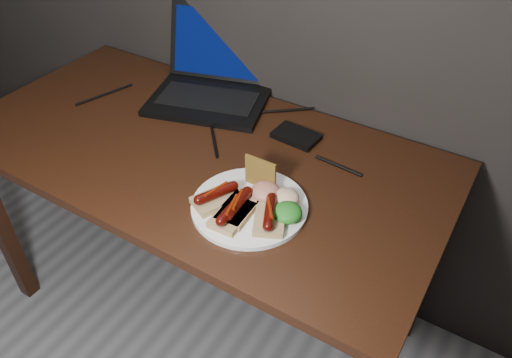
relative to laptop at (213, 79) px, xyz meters
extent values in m
cube|color=#35170D|center=(0.13, -0.27, -0.07)|extent=(1.40, 0.70, 0.03)
cube|color=#35170D|center=(-0.52, -0.57, -0.44)|extent=(0.05, 0.05, 0.72)
cube|color=#35170D|center=(-0.52, 0.03, -0.44)|extent=(0.05, 0.05, 0.72)
cube|color=#35170D|center=(0.78, 0.03, -0.44)|extent=(0.05, 0.05, 0.72)
cube|color=black|center=(0.02, -0.06, -0.04)|extent=(0.42, 0.35, 0.02)
cube|color=black|center=(0.02, -0.06, -0.03)|extent=(0.33, 0.22, 0.00)
cube|color=black|center=(-0.03, 0.10, 0.08)|extent=(0.37, 0.19, 0.23)
cube|color=#080E51|center=(-0.03, 0.10, 0.08)|extent=(0.33, 0.16, 0.20)
cube|color=black|center=(0.35, -0.08, -0.05)|extent=(0.13, 0.09, 0.02)
cylinder|color=black|center=(0.15, -0.21, -0.05)|extent=(0.12, 0.14, 0.01)
cylinder|color=black|center=(0.23, 0.01, -0.05)|extent=(0.18, 0.14, 0.01)
cylinder|color=black|center=(0.51, -0.14, -0.05)|extent=(0.14, 0.02, 0.01)
cylinder|color=black|center=(-0.30, -0.19, -0.05)|extent=(0.07, 0.19, 0.01)
cylinder|color=white|center=(0.39, -0.40, -0.05)|extent=(0.30, 0.30, 0.01)
cube|color=tan|center=(0.32, -0.43, -0.03)|extent=(0.11, 0.13, 0.02)
cylinder|color=#4C0B05|center=(0.32, -0.43, -0.01)|extent=(0.06, 0.10, 0.02)
sphere|color=#4C0B05|center=(0.30, -0.48, -0.01)|extent=(0.03, 0.02, 0.02)
sphere|color=#4C0B05|center=(0.34, -0.39, -0.01)|extent=(0.03, 0.02, 0.02)
cylinder|color=#651704|center=(0.32, -0.43, 0.00)|extent=(0.02, 0.07, 0.01)
cube|color=tan|center=(0.38, -0.44, -0.03)|extent=(0.08, 0.12, 0.02)
cylinder|color=#4C0B05|center=(0.38, -0.44, -0.01)|extent=(0.03, 0.10, 0.02)
sphere|color=#4C0B05|center=(0.38, -0.49, -0.01)|extent=(0.03, 0.02, 0.02)
sphere|color=#4C0B05|center=(0.38, -0.39, -0.01)|extent=(0.03, 0.02, 0.02)
cylinder|color=#651704|center=(0.38, -0.44, 0.00)|extent=(0.03, 0.07, 0.01)
cube|color=tan|center=(0.46, -0.42, -0.03)|extent=(0.11, 0.13, 0.02)
cylinder|color=#4C0B05|center=(0.46, -0.42, -0.01)|extent=(0.06, 0.10, 0.02)
sphere|color=#4C0B05|center=(0.48, -0.47, -0.01)|extent=(0.03, 0.02, 0.02)
sphere|color=#4C0B05|center=(0.44, -0.38, -0.01)|extent=(0.03, 0.02, 0.02)
cylinder|color=#651704|center=(0.46, -0.42, 0.00)|extent=(0.05, 0.06, 0.01)
cube|color=tan|center=(0.38, -0.46, -0.03)|extent=(0.07, 0.12, 0.02)
cylinder|color=#4C0B05|center=(0.38, -0.46, -0.01)|extent=(0.03, 0.10, 0.02)
sphere|color=#4C0B05|center=(0.38, -0.51, -0.01)|extent=(0.03, 0.02, 0.02)
sphere|color=#4C0B05|center=(0.38, -0.41, -0.01)|extent=(0.02, 0.02, 0.02)
cylinder|color=#651704|center=(0.38, -0.46, 0.00)|extent=(0.02, 0.07, 0.01)
cube|color=olive|center=(0.38, -0.33, 0.00)|extent=(0.08, 0.01, 0.08)
ellipsoid|color=#105315|center=(0.49, -0.40, -0.02)|extent=(0.07, 0.07, 0.04)
ellipsoid|color=#A1101A|center=(0.41, -0.36, -0.02)|extent=(0.07, 0.07, 0.04)
ellipsoid|color=beige|center=(0.46, -0.35, -0.02)|extent=(0.06, 0.06, 0.04)
camera|label=1|loc=(0.87, -1.15, 0.77)|focal=35.00mm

